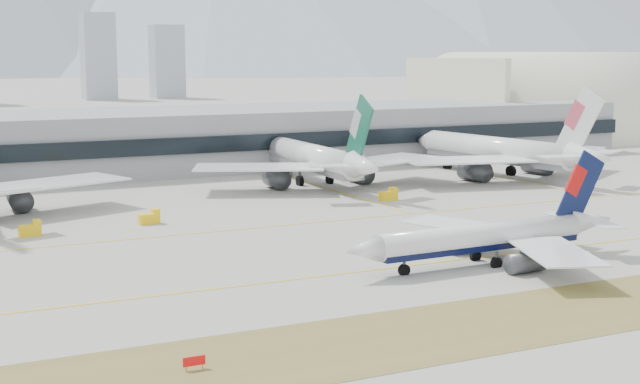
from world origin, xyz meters
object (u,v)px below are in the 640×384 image
widebody_cathay (317,160)px  terminal (137,141)px  hangar (559,138)px  widebody_china_air (504,152)px  taxiing_airliner (491,237)px

widebody_cathay → terminal: widebody_cathay is taller
terminal → widebody_cathay: bearing=-56.1°
widebody_cathay → hangar: hangar is taller
widebody_china_air → terminal: size_ratio=0.23×
widebody_cathay → terminal: 53.35m
taxiing_airliner → hangar: size_ratio=0.51×
taxiing_airliner → terminal: (-19.45, 123.46, 3.74)m
hangar → terminal: bearing=-172.6°
terminal → hangar: hangar is taller
widebody_china_air → taxiing_airliner: bearing=132.6°
taxiing_airliner → widebody_china_air: 91.27m
taxiing_airliner → hangar: 197.22m
hangar → widebody_china_air: bearing=-137.5°
widebody_cathay → widebody_china_air: size_ratio=0.97×
widebody_cathay → terminal: size_ratio=0.22×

